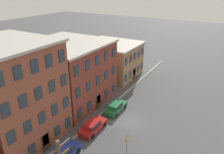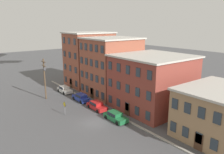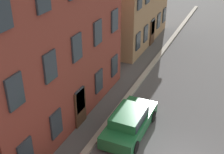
{
  "view_description": "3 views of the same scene",
  "coord_description": "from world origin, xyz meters",
  "px_view_note": "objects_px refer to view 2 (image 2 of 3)",
  "views": [
    {
      "loc": [
        -23.79,
        -10.92,
        18.01
      ],
      "look_at": [
        -0.3,
        2.78,
        6.42
      ],
      "focal_mm": 35.0,
      "sensor_mm": 36.0,
      "label": 1
    },
    {
      "loc": [
        26.79,
        -16.97,
        15.17
      ],
      "look_at": [
        -0.01,
        3.48,
        6.88
      ],
      "focal_mm": 35.0,
      "sensor_mm": 36.0,
      "label": 2
    },
    {
      "loc": [
        -11.58,
        -1.64,
        10.92
      ],
      "look_at": [
        -1.36,
        2.94,
        4.86
      ],
      "focal_mm": 50.0,
      "sensor_mm": 36.0,
      "label": 3
    }
  ],
  "objects_px": {
    "car_red": "(97,105)",
    "caution_sign": "(65,106)",
    "car_blue": "(81,97)",
    "car_white": "(64,89)",
    "utility_pole": "(45,77)",
    "car_green": "(115,116)"
  },
  "relations": [
    {
      "from": "caution_sign",
      "to": "car_blue",
      "type": "bearing_deg",
      "value": 127.85
    },
    {
      "from": "car_white",
      "to": "utility_pole",
      "type": "distance_m",
      "value": 6.55
    },
    {
      "from": "utility_pole",
      "to": "car_white",
      "type": "bearing_deg",
      "value": 109.31
    },
    {
      "from": "caution_sign",
      "to": "car_white",
      "type": "bearing_deg",
      "value": 154.94
    },
    {
      "from": "car_blue",
      "to": "car_green",
      "type": "height_order",
      "value": "same"
    },
    {
      "from": "car_red",
      "to": "caution_sign",
      "type": "distance_m",
      "value": 5.88
    },
    {
      "from": "car_white",
      "to": "utility_pole",
      "type": "height_order",
      "value": "utility_pole"
    },
    {
      "from": "car_blue",
      "to": "car_white",
      "type": "bearing_deg",
      "value": -178.04
    },
    {
      "from": "utility_pole",
      "to": "car_blue",
      "type": "bearing_deg",
      "value": 43.58
    },
    {
      "from": "car_white",
      "to": "car_blue",
      "type": "height_order",
      "value": "same"
    },
    {
      "from": "car_blue",
      "to": "car_red",
      "type": "height_order",
      "value": "same"
    },
    {
      "from": "car_blue",
      "to": "caution_sign",
      "type": "height_order",
      "value": "caution_sign"
    },
    {
      "from": "car_green",
      "to": "caution_sign",
      "type": "bearing_deg",
      "value": -142.07
    },
    {
      "from": "car_green",
      "to": "utility_pole",
      "type": "relative_size",
      "value": 0.53
    },
    {
      "from": "car_white",
      "to": "car_blue",
      "type": "bearing_deg",
      "value": 1.96
    },
    {
      "from": "car_white",
      "to": "caution_sign",
      "type": "xyz_separation_m",
      "value": [
        11.54,
        -5.4,
        0.85
      ]
    },
    {
      "from": "caution_sign",
      "to": "utility_pole",
      "type": "distance_m",
      "value": 10.31
    },
    {
      "from": "car_blue",
      "to": "car_green",
      "type": "xyz_separation_m",
      "value": [
        11.37,
        -0.2,
        0.0
      ]
    },
    {
      "from": "car_white",
      "to": "car_red",
      "type": "xyz_separation_m",
      "value": [
        12.81,
        0.28,
        0.0
      ]
    },
    {
      "from": "car_white",
      "to": "car_red",
      "type": "relative_size",
      "value": 1.0
    },
    {
      "from": "car_red",
      "to": "caution_sign",
      "type": "bearing_deg",
      "value": -102.61
    },
    {
      "from": "car_white",
      "to": "car_blue",
      "type": "xyz_separation_m",
      "value": [
        7.16,
        0.25,
        0.0
      ]
    }
  ]
}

